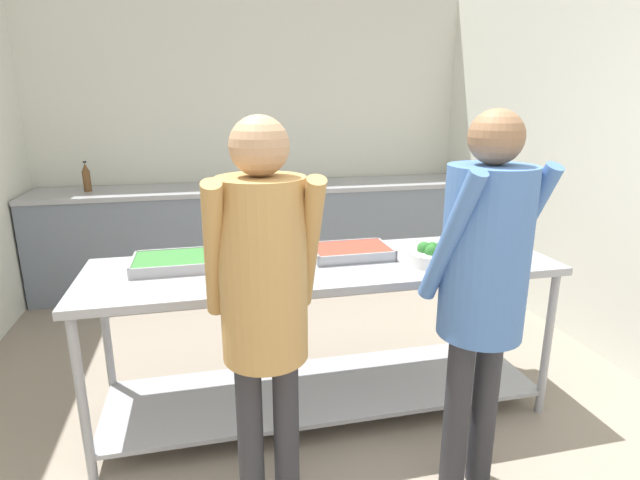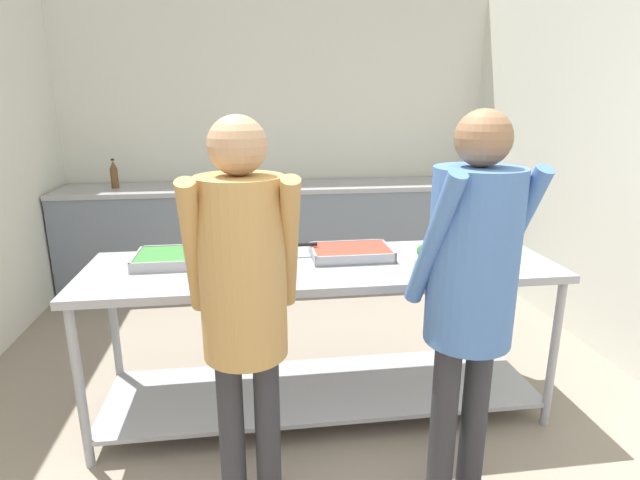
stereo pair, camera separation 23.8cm
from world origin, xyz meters
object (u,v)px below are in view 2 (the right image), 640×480
at_px(sauce_pan, 266,250).
at_px(broccoli_bowl, 433,259).
at_px(serving_tray_roast, 351,253).
at_px(water_bottle, 114,175).
at_px(guest_serving_right, 243,285).
at_px(serving_tray_vegetables, 178,258).
at_px(guest_serving_left, 471,275).
at_px(plate_stack, 470,249).

distance_m(sauce_pan, broccoli_bowl, 0.88).
xyz_separation_m(serving_tray_roast, water_bottle, (-1.74, 2.14, 0.16)).
distance_m(guest_serving_right, water_bottle, 3.14).
bearing_deg(serving_tray_roast, serving_tray_vegetables, 178.03).
relative_size(serving_tray_vegetables, guest_serving_left, 0.26).
bearing_deg(water_bottle, sauce_pan, -58.32).
relative_size(sauce_pan, guest_serving_left, 0.25).
xyz_separation_m(guest_serving_left, water_bottle, (-2.06, 2.94, 0.02)).
relative_size(broccoli_bowl, plate_stack, 0.92).
xyz_separation_m(sauce_pan, plate_stack, (1.12, -0.09, -0.01)).
relative_size(sauce_pan, plate_stack, 1.55).
distance_m(serving_tray_vegetables, guest_serving_left, 1.50).
bearing_deg(serving_tray_vegetables, water_bottle, 111.44).
distance_m(serving_tray_vegetables, sauce_pan, 0.46).
bearing_deg(plate_stack, serving_tray_vegetables, 177.50).
bearing_deg(serving_tray_vegetables, plate_stack, -2.50).
bearing_deg(sauce_pan, plate_stack, -4.41).
distance_m(sauce_pan, guest_serving_right, 0.84).
bearing_deg(guest_serving_left, sauce_pan, 132.02).
bearing_deg(serving_tray_roast, broccoli_bowl, -32.20).
height_order(sauce_pan, plate_stack, sauce_pan).
xyz_separation_m(sauce_pan, guest_serving_right, (-0.11, -0.83, 0.12)).
height_order(serving_tray_vegetables, broccoli_bowl, broccoli_bowl).
distance_m(sauce_pan, guest_serving_left, 1.16).
relative_size(serving_tray_vegetables, sauce_pan, 1.05).
bearing_deg(sauce_pan, guest_serving_right, -97.57).
relative_size(sauce_pan, water_bottle, 1.58).
bearing_deg(serving_tray_vegetables, sauce_pan, 2.16).
bearing_deg(serving_tray_roast, water_bottle, 129.21).
bearing_deg(guest_serving_right, water_bottle, 112.03).
xyz_separation_m(serving_tray_roast, plate_stack, (0.66, -0.04, 0.00)).
bearing_deg(water_bottle, guest_serving_right, -67.97).
xyz_separation_m(serving_tray_roast, broccoli_bowl, (0.37, -0.24, 0.02)).
bearing_deg(broccoli_bowl, sauce_pan, 161.06).
bearing_deg(sauce_pan, guest_serving_left, -47.98).
bearing_deg(broccoli_bowl, serving_tray_roast, 147.80).
bearing_deg(water_bottle, guest_serving_left, -55.02).
bearing_deg(sauce_pan, serving_tray_vegetables, -177.84).
height_order(serving_tray_roast, plate_stack, plate_stack).
distance_m(plate_stack, guest_serving_right, 1.44).
relative_size(serving_tray_roast, water_bottle, 1.64).
height_order(broccoli_bowl, guest_serving_left, guest_serving_left).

